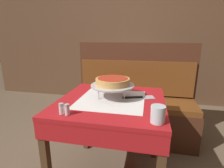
{
  "coord_description": "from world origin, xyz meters",
  "views": [
    {
      "loc": [
        0.27,
        -1.27,
        1.23
      ],
      "look_at": [
        0.0,
        0.01,
        0.87
      ],
      "focal_mm": 28.0,
      "sensor_mm": 36.0,
      "label": 1
    }
  ],
  "objects": [
    {
      "name": "back_wall_panel",
      "position": [
        0.0,
        2.06,
        1.2
      ],
      "size": [
        6.0,
        0.04,
        2.4
      ],
      "primitive_type": "cube",
      "color": "brown",
      "rests_on": "ground_plane"
    },
    {
      "name": "dining_table_rear",
      "position": [
        0.05,
        1.57,
        0.64
      ],
      "size": [
        0.75,
        0.75,
        0.75
      ],
      "color": "beige",
      "rests_on": "ground_plane"
    },
    {
      "name": "booth_bench",
      "position": [
        0.12,
        0.74,
        0.34
      ],
      "size": [
        1.45,
        0.48,
        1.16
      ],
      "color": "#4C2819",
      "rests_on": "ground_plane"
    },
    {
      "name": "dining_table_front",
      "position": [
        0.0,
        0.0,
        0.65
      ],
      "size": [
        0.82,
        0.82,
        0.75
      ],
      "color": "red",
      "rests_on": "ground_plane"
    },
    {
      "name": "pepper_shaker",
      "position": [
        -0.21,
        -0.33,
        0.78
      ],
      "size": [
        0.03,
        0.03,
        0.07
      ],
      "color": "silver",
      "rests_on": "dining_table_front"
    },
    {
      "name": "pizza_server",
      "position": [
        0.21,
        0.08,
        0.75
      ],
      "size": [
        0.26,
        0.13,
        0.01
      ],
      "color": "#BCBCC1",
      "rests_on": "dining_table_front"
    },
    {
      "name": "water_glass_near",
      "position": [
        0.34,
        -0.32,
        0.8
      ],
      "size": [
        0.08,
        0.08,
        0.1
      ],
      "color": "silver",
      "rests_on": "dining_table_front"
    },
    {
      "name": "condiment_caddy",
      "position": [
        -0.01,
        1.6,
        0.81
      ],
      "size": [
        0.12,
        0.12,
        0.18
      ],
      "color": "black",
      "rests_on": "dining_table_rear"
    },
    {
      "name": "pizza_pan_stand",
      "position": [
        0.0,
        0.04,
        0.85
      ],
      "size": [
        0.35,
        0.35,
        0.11
      ],
      "color": "#ADADB2",
      "rests_on": "dining_table_front"
    },
    {
      "name": "salt_shaker",
      "position": [
        -0.25,
        -0.33,
        0.78
      ],
      "size": [
        0.03,
        0.03,
        0.07
      ],
      "color": "silver",
      "rests_on": "dining_table_front"
    },
    {
      "name": "deep_dish_pizza",
      "position": [
        0.0,
        0.04,
        0.89
      ],
      "size": [
        0.27,
        0.27,
        0.06
      ],
      "color": "tan",
      "rests_on": "pizza_pan_stand"
    }
  ]
}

